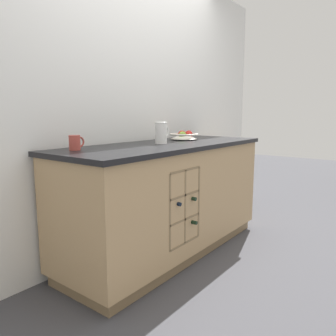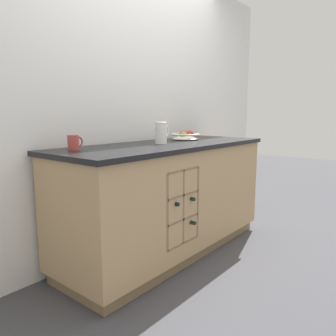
# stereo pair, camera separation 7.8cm
# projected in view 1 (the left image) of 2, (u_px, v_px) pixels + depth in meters

# --- Properties ---
(ground_plane) EXTENTS (14.00, 14.00, 0.00)m
(ground_plane) POSITION_uv_depth(u_px,v_px,m) (168.00, 251.00, 2.82)
(ground_plane) COLOR #424247
(back_wall) EXTENTS (4.40, 0.06, 2.55)m
(back_wall) POSITION_uv_depth(u_px,v_px,m) (131.00, 101.00, 2.86)
(back_wall) COLOR white
(back_wall) RESTS_ON ground_plane
(kitchen_island) EXTENTS (2.02, 0.73, 0.93)m
(kitchen_island) POSITION_uv_depth(u_px,v_px,m) (168.00, 198.00, 2.74)
(kitchen_island) COLOR olive
(kitchen_island) RESTS_ON ground_plane
(fruit_bowl) EXTENTS (0.27, 0.27, 0.08)m
(fruit_bowl) POSITION_uv_depth(u_px,v_px,m) (184.00, 135.00, 3.04)
(fruit_bowl) COLOR silver
(fruit_bowl) RESTS_ON kitchen_island
(white_pitcher) EXTENTS (0.15, 0.10, 0.17)m
(white_pitcher) POSITION_uv_depth(u_px,v_px,m) (161.00, 132.00, 2.63)
(white_pitcher) COLOR white
(white_pitcher) RESTS_ON kitchen_island
(ceramic_mug) EXTENTS (0.11, 0.07, 0.10)m
(ceramic_mug) POSITION_uv_depth(u_px,v_px,m) (75.00, 143.00, 2.16)
(ceramic_mug) COLOR #B7473D
(ceramic_mug) RESTS_ON kitchen_island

